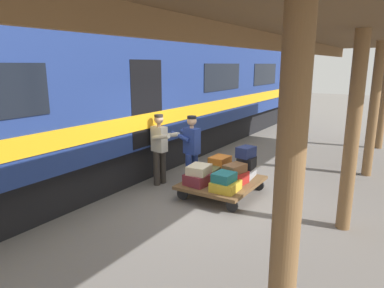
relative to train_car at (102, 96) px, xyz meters
The scene contains 18 objects.
ground_plane 4.12m from the train_car, behind, with size 60.00×60.00×0.00m, color slate.
platform_canopy 5.98m from the train_car, behind, with size 3.20×15.01×3.56m.
train_car is the anchor object (origin of this frame).
luggage_cart 3.81m from the train_car, behind, with size 1.47×1.76×0.32m.
suitcase_olive_duffel 3.44m from the train_car, behind, with size 0.37×0.49×0.24m, color brown.
suitcase_yellow_case 4.04m from the train_car, behind, with size 0.50×0.55×0.19m, color gold.
suitcase_red_plastic 4.03m from the train_car, behind, with size 0.39×0.51×0.25m, color #AD231E.
suitcase_slate_roller 3.52m from the train_car, 166.10° to the right, with size 0.45×0.46×0.19m, color #4C515B.
suitcase_gray_aluminum 4.09m from the train_car, 168.52° to the right, with size 0.36×0.63×0.24m, color #9EA0A5.
suitcase_burgundy_valise 3.44m from the train_car, behind, with size 0.47×0.50×0.24m, color maroon.
suitcase_black_hardshell 4.04m from the train_car, 168.91° to the right, with size 0.34×0.42×0.26m, color black.
suitcase_teal_softside 3.94m from the train_car, behind, with size 0.38×0.44×0.18m, color #1E666B.
suitcase_cream_canvas 3.34m from the train_car, behind, with size 0.41×0.50×0.18m, color beige.
suitcase_brown_leather 3.93m from the train_car, behind, with size 0.32×0.48×0.18m, color brown.
suitcase_orange_carryall 3.44m from the train_car, 165.83° to the right, with size 0.38×0.49×0.21m, color #CC6B23.
suitcase_navy_fabric 3.94m from the train_car, 169.04° to the right, with size 0.30×0.41×0.24m, color navy.
porter_in_overalls 2.76m from the train_car, behind, with size 0.71×0.50×1.70m.
porter_by_door 2.10m from the train_car, behind, with size 0.70×0.49×1.70m.
Camera 1 is at (-3.10, 6.21, 2.85)m, focal length 32.20 mm.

